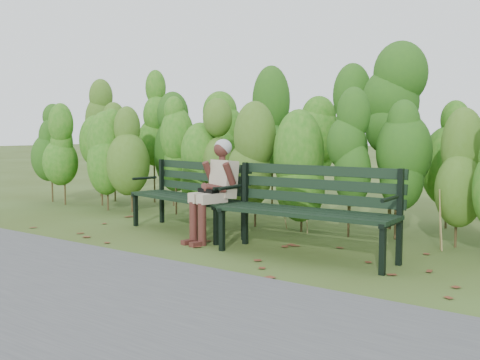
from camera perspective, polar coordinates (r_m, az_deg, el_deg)
The scene contains 7 objects.
ground at distance 6.64m, azimuth -1.80°, elevation -6.68°, with size 80.00×80.00×0.00m, color #3C4919.
footpath at distance 5.14m, azimuth -17.36°, elevation -10.39°, with size 60.00×2.50×0.01m, color #474749.
hedge_band at distance 8.04m, azimuth 6.39°, elevation 4.38°, with size 11.04×1.67×2.42m.
leaf_litter at distance 6.41m, azimuth 1.03°, elevation -7.07°, with size 5.73×2.24×0.01m.
bench_left at distance 7.48m, azimuth -4.92°, elevation -1.11°, with size 1.94×0.96×0.93m.
bench_right at distance 6.06m, azimuth 7.17°, elevation -2.35°, with size 1.97×0.69×0.98m.
seated_woman at distance 6.79m, azimuth -2.50°, elevation -0.30°, with size 0.49×0.73×1.25m.
Camera 1 is at (4.00, -5.11, 1.36)m, focal length 42.00 mm.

